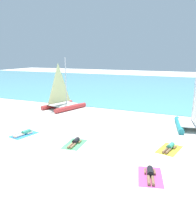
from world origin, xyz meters
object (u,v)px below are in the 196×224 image
towel_rightmost (169,149)px  towel_leftmost (24,135)px  towel_center_left (75,144)px  sailboat_teal (193,120)px  sunbather_center_right (150,173)px  towel_center_right (150,176)px  sunbather_leftmost (25,133)px  sunbather_center_left (75,142)px  sunbather_rightmost (170,147)px  sailboat_red (63,101)px

towel_rightmost → towel_leftmost: bearing=-171.4°
towel_center_left → sailboat_teal: bearing=44.1°
towel_center_left → towel_rightmost: size_ratio=1.00×
sunbather_center_right → towel_rightmost: (0.40, 3.59, -0.13)m
sailboat_teal → towel_center_right: 8.66m
towel_center_left → towel_rightmost: (5.59, 1.57, 0.00)m
towel_center_left → sunbather_leftmost: bearing=177.7°
sunbather_leftmost → sunbather_center_left: (4.14, -0.10, 0.00)m
towel_leftmost → towel_rightmost: size_ratio=1.00×
towel_center_left → sunbather_center_left: bearing=96.2°
sailboat_teal → sunbather_center_right: (-1.45, -8.45, -0.57)m
sunbather_center_right → sunbather_rightmost: (0.41, 3.65, 0.00)m
sunbather_rightmost → sailboat_teal: bearing=89.6°
sunbather_leftmost → sunbather_rightmost: 9.86m
towel_leftmost → sunbather_center_left: (4.15, -0.04, 0.13)m
sailboat_teal → sunbather_leftmost: bearing=-160.5°
sunbather_center_right → towel_rightmost: sunbather_center_right is taller
sunbather_leftmost → sunbather_center_right: size_ratio=1.01×
sunbather_center_right → sunbather_leftmost: bearing=152.2°
sunbather_leftmost → towel_center_left: sunbather_leftmost is taller
towel_center_left → sunbather_center_left: size_ratio=1.21×
sailboat_red → towel_rightmost: bearing=-13.1°
towel_center_right → sunbather_rightmost: sunbather_rightmost is taller
sailboat_teal → towel_rightmost: 5.02m
sunbather_leftmost → towel_center_left: bearing=8.3°
towel_rightmost → sunbather_rightmost: 0.14m
sunbather_center_left → towel_center_right: bearing=-28.6°
sailboat_red → sunbather_rightmost: (11.63, -6.55, -0.65)m
towel_leftmost → towel_center_right: (9.36, -2.18, 0.00)m
sunbather_rightmost → towel_center_left: bearing=-152.0°
sunbather_leftmost → towel_center_right: bearing=-2.9°
sunbather_center_left → sunbather_center_right: same height
sailboat_red → towel_center_right: 15.24m
towel_leftmost → sunbather_rightmost: (9.76, 1.53, 0.13)m
sunbather_center_left → towel_leftmost: bearing=173.3°
towel_center_left → sailboat_red: bearing=126.4°
sailboat_teal → towel_center_right: (-1.43, -8.52, -0.70)m
towel_leftmost → sunbather_center_right: (9.34, -2.12, 0.13)m
sailboat_red → towel_center_left: sailboat_red is taller
sunbather_rightmost → sunbather_leftmost: bearing=-159.7°
sailboat_teal → towel_center_left: (-6.64, -6.43, -0.70)m
sailboat_teal → towel_rightmost: sailboat_teal is taller
sunbather_center_right → towel_rightmost: size_ratio=0.82×
sailboat_teal → sunbather_center_left: 9.22m
towel_leftmost → sunbather_center_right: sunbather_center_right is taller
sailboat_teal → towel_leftmost: size_ratio=2.49×
sunbather_center_left → sunbather_center_right: size_ratio=1.01×
sailboat_red → sunbather_center_right: 15.18m
sailboat_red → sunbather_center_right: (11.22, -10.21, -0.65)m
sailboat_red → sunbather_center_left: 10.13m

